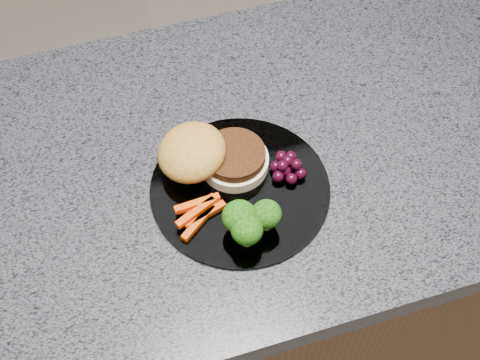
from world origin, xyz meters
name	(u,v)px	position (x,y,z in m)	size (l,w,h in m)	color
island_cabinet	(272,278)	(0.00, 0.00, 0.43)	(1.20, 0.60, 0.86)	#54351C
countertop	(283,149)	(0.00, 0.00, 0.88)	(1.20, 0.60, 0.04)	#4A4A54
plate	(240,189)	(-0.09, -0.07, 0.90)	(0.26, 0.26, 0.01)	white
burger	(207,157)	(-0.12, -0.02, 0.93)	(0.17, 0.12, 0.06)	#F8E5AF
carrot_sticks	(199,213)	(-0.16, -0.09, 0.91)	(0.08, 0.06, 0.02)	#DF3F03
broccoli	(249,221)	(-0.10, -0.14, 0.94)	(0.08, 0.07, 0.06)	#518430
grape_bunch	(288,166)	(-0.02, -0.06, 0.92)	(0.05, 0.05, 0.03)	black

